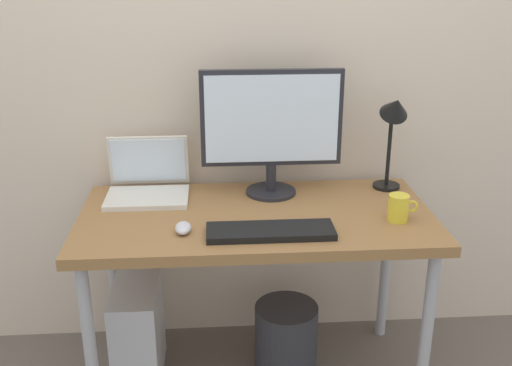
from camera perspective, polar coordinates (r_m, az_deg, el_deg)
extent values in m
cube|color=beige|center=(2.45, -0.65, 12.88)|extent=(4.40, 0.04, 2.60)
cube|color=olive|center=(2.24, 0.00, -3.35)|extent=(1.31, 0.65, 0.04)
cylinder|color=#B2B2B7|center=(2.24, -15.50, -15.21)|extent=(0.04, 0.04, 0.70)
cylinder|color=#B2B2B7|center=(2.31, 15.89, -13.94)|extent=(0.04, 0.04, 0.70)
cylinder|color=#B2B2B7|center=(2.68, -13.40, -8.55)|extent=(0.04, 0.04, 0.70)
cylinder|color=#B2B2B7|center=(2.74, 12.24, -7.73)|extent=(0.04, 0.04, 0.70)
cylinder|color=#232328|center=(2.42, 1.43, -0.82)|extent=(0.20, 0.20, 0.01)
cylinder|color=#232328|center=(2.39, 1.44, 0.56)|extent=(0.04, 0.04, 0.11)
cube|color=#232328|center=(2.32, 1.49, 6.21)|extent=(0.55, 0.03, 0.38)
cube|color=white|center=(2.31, 1.53, 6.10)|extent=(0.51, 0.01, 0.34)
cube|color=silver|center=(2.38, -10.31, -1.39)|extent=(0.32, 0.22, 0.02)
cube|color=silver|center=(2.46, -10.19, 2.17)|extent=(0.32, 0.05, 0.21)
cube|color=white|center=(2.46, -10.21, 2.14)|extent=(0.30, 0.04, 0.18)
cylinder|color=black|center=(2.53, 12.29, -0.27)|extent=(0.11, 0.11, 0.01)
cylinder|color=black|center=(2.48, 12.57, 3.18)|extent=(0.02, 0.02, 0.31)
cone|color=black|center=(2.40, 13.17, 7.06)|extent=(0.11, 0.14, 0.13)
cube|color=black|center=(2.06, 1.39, -4.62)|extent=(0.44, 0.14, 0.02)
ellipsoid|color=silver|center=(2.09, -6.96, -4.27)|extent=(0.06, 0.09, 0.03)
cylinder|color=yellow|center=(2.21, 13.40, -2.33)|extent=(0.07, 0.07, 0.10)
torus|color=yellow|center=(2.22, 14.61, -2.16)|extent=(0.05, 0.01, 0.05)
cube|color=silver|center=(2.55, -11.15, -13.74)|extent=(0.18, 0.36, 0.42)
cylinder|color=#333338|center=(2.57, 2.87, -14.55)|extent=(0.26, 0.26, 0.30)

